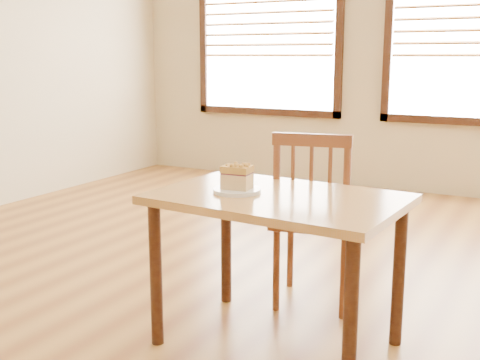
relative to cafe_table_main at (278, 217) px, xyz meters
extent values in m
plane|color=beige|center=(0.02, 3.75, 0.86)|extent=(7.00, 0.00, 7.00)
cube|color=white|center=(-1.88, 3.73, 1.06)|extent=(1.60, 0.02, 1.80)
cube|color=#341B0E|center=(-1.88, 3.72, 0.12)|extent=(1.76, 0.06, 0.08)
cube|color=#341B0E|center=(-2.72, 3.72, 1.06)|extent=(0.08, 0.06, 1.96)
cube|color=#341B0E|center=(-1.04, 3.72, 1.06)|extent=(0.08, 0.06, 1.96)
cube|color=brown|center=(-1.88, 3.69, 1.33)|extent=(1.56, 0.05, 0.03)
cube|color=brown|center=(-1.88, 3.69, 1.21)|extent=(1.56, 0.05, 0.03)
cube|color=brown|center=(-1.88, 3.69, 1.10)|extent=(1.56, 0.05, 0.03)
cube|color=brown|center=(-1.88, 3.69, 0.98)|extent=(1.56, 0.05, 0.03)
cube|color=brown|center=(-1.88, 3.69, 0.87)|extent=(1.56, 0.05, 0.03)
cube|color=brown|center=(-1.88, 3.69, 0.75)|extent=(1.56, 0.05, 0.03)
cube|color=white|center=(0.32, 3.73, 1.06)|extent=(1.60, 0.02, 1.80)
cube|color=#341B0E|center=(0.32, 3.72, 0.12)|extent=(1.76, 0.06, 0.08)
cube|color=#341B0E|center=(-0.52, 3.72, 1.06)|extent=(0.08, 0.06, 1.96)
cube|color=brown|center=(0.32, 3.69, 1.21)|extent=(1.56, 0.05, 0.03)
cube|color=brown|center=(0.32, 3.69, 1.10)|extent=(1.56, 0.05, 0.03)
cube|color=brown|center=(0.32, 3.69, 0.98)|extent=(1.56, 0.05, 0.03)
cube|color=brown|center=(0.32, 3.69, 0.87)|extent=(1.56, 0.05, 0.03)
cube|color=brown|center=(0.32, 3.69, 0.75)|extent=(1.56, 0.05, 0.03)
cube|color=#AF7D44|center=(0.00, 0.00, 0.09)|extent=(1.18, 0.82, 0.04)
cylinder|color=#341B0E|center=(-0.51, -0.28, -0.29)|extent=(0.06, 0.06, 0.71)
cylinder|color=#341B0E|center=(0.48, -0.34, -0.29)|extent=(0.06, 0.06, 0.71)
cylinder|color=#341B0E|center=(-0.48, 0.34, -0.29)|extent=(0.06, 0.06, 0.71)
cylinder|color=#341B0E|center=(0.51, 0.28, -0.29)|extent=(0.06, 0.06, 0.71)
cube|color=brown|center=(-0.03, 0.58, -0.16)|extent=(0.54, 0.54, 0.04)
cylinder|color=brown|center=(0.11, 0.80, -0.42)|extent=(0.04, 0.04, 0.47)
cylinder|color=brown|center=(-0.25, 0.72, -0.42)|extent=(0.04, 0.04, 0.47)
cylinder|color=brown|center=(0.19, 0.43, -0.42)|extent=(0.04, 0.04, 0.47)
cylinder|color=brown|center=(-0.17, 0.36, -0.42)|extent=(0.04, 0.04, 0.47)
cylinder|color=brown|center=(0.19, 0.41, 0.09)|extent=(0.04, 0.04, 0.50)
cylinder|color=brown|center=(-0.17, 0.34, 0.09)|extent=(0.04, 0.04, 0.50)
cube|color=brown|center=(0.01, 0.38, 0.32)|extent=(0.41, 0.13, 0.06)
cylinder|color=brown|center=(0.11, 0.40, 0.08)|extent=(0.02, 0.02, 0.43)
cylinder|color=brown|center=(0.01, 0.38, 0.08)|extent=(0.02, 0.02, 0.43)
cylinder|color=brown|center=(-0.08, 0.36, 0.08)|extent=(0.02, 0.02, 0.43)
cylinder|color=white|center=(-0.20, -0.05, 0.12)|extent=(0.23, 0.23, 0.02)
cylinder|color=white|center=(-0.20, -0.05, 0.11)|extent=(0.15, 0.15, 0.01)
cube|color=#E4BE80|center=(-0.20, -0.05, 0.16)|extent=(0.14, 0.11, 0.07)
cube|color=#441327|center=(-0.20, -0.05, 0.20)|extent=(0.14, 0.11, 0.01)
cube|color=#BA863A|center=(-0.20, -0.05, 0.22)|extent=(0.14, 0.11, 0.03)
sphere|color=#BA863A|center=(-0.15, -0.02, 0.24)|extent=(0.02, 0.02, 0.02)
sphere|color=#BA863A|center=(-0.23, -0.09, 0.24)|extent=(0.01, 0.01, 0.01)
sphere|color=#BA863A|center=(-0.20, -0.02, 0.24)|extent=(0.01, 0.01, 0.01)
sphere|color=#BA863A|center=(-0.16, -0.02, 0.24)|extent=(0.01, 0.01, 0.01)
sphere|color=#BA863A|center=(-0.17, -0.01, 0.24)|extent=(0.02, 0.02, 0.02)
sphere|color=#BA863A|center=(-0.24, -0.01, 0.24)|extent=(0.02, 0.02, 0.02)
sphere|color=#BA863A|center=(-0.25, -0.06, 0.24)|extent=(0.01, 0.01, 0.01)
sphere|color=#BA863A|center=(-0.15, -0.06, 0.24)|extent=(0.02, 0.02, 0.02)
sphere|color=#BA863A|center=(-0.21, -0.07, 0.24)|extent=(0.03, 0.03, 0.03)
sphere|color=#BA863A|center=(-0.24, -0.02, 0.24)|extent=(0.02, 0.02, 0.02)
sphere|color=#BA863A|center=(-0.18, -0.03, 0.24)|extent=(0.02, 0.02, 0.02)
sphere|color=#BA863A|center=(-0.17, -0.02, 0.24)|extent=(0.01, 0.01, 0.01)
sphere|color=#BA863A|center=(-0.21, -0.02, 0.24)|extent=(0.02, 0.02, 0.02)
sphere|color=#BA863A|center=(-0.17, -0.07, 0.24)|extent=(0.01, 0.01, 0.01)
sphere|color=#BA863A|center=(-0.23, -0.07, 0.24)|extent=(0.02, 0.02, 0.02)
sphere|color=#BA863A|center=(-0.14, -0.04, 0.24)|extent=(0.03, 0.03, 0.03)
sphere|color=#BA863A|center=(-0.19, -0.02, 0.24)|extent=(0.02, 0.02, 0.02)
sphere|color=#BA863A|center=(-0.18, -0.04, 0.24)|extent=(0.02, 0.02, 0.02)
sphere|color=#BA863A|center=(-0.26, -0.08, 0.18)|extent=(0.01, 0.01, 0.01)
sphere|color=#BA863A|center=(-0.27, -0.02, 0.23)|extent=(0.01, 0.01, 0.01)
sphere|color=#BA863A|center=(-0.27, -0.04, 0.19)|extent=(0.01, 0.01, 0.01)
sphere|color=#BA863A|center=(-0.26, -0.05, 0.21)|extent=(0.01, 0.01, 0.01)
sphere|color=#BA863A|center=(-0.26, -0.06, 0.21)|extent=(0.01, 0.01, 0.01)
camera|label=1|loc=(1.15, -2.49, 0.74)|focal=45.00mm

